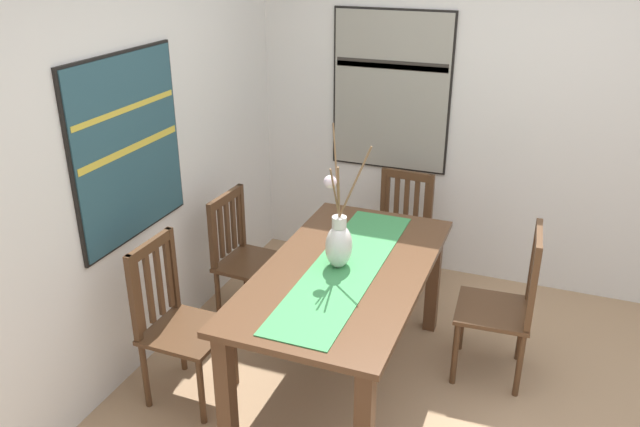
# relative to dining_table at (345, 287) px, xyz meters

# --- Properties ---
(wall_back) EXTENTS (6.40, 0.12, 2.70)m
(wall_back) POSITION_rel_dining_table_xyz_m (-0.19, 1.28, 0.70)
(wall_back) COLOR silver
(wall_back) RESTS_ON ground_plane
(wall_side) EXTENTS (0.12, 6.40, 2.70)m
(wall_side) POSITION_rel_dining_table_xyz_m (1.67, -0.58, 0.70)
(wall_side) COLOR silver
(wall_side) RESTS_ON ground_plane
(dining_table) EXTENTS (1.65, 0.87, 0.77)m
(dining_table) POSITION_rel_dining_table_xyz_m (0.00, 0.00, 0.00)
(dining_table) COLOR #51331E
(dining_table) RESTS_ON ground_plane
(table_runner) EXTENTS (1.52, 0.36, 0.01)m
(table_runner) POSITION_rel_dining_table_xyz_m (0.00, 0.00, 0.12)
(table_runner) COLOR #388447
(table_runner) RESTS_ON dining_table
(centerpiece_vase) EXTENTS (0.19, 0.23, 0.79)m
(centerpiece_vase) POSITION_rel_dining_table_xyz_m (0.00, 0.04, 0.28)
(centerpiece_vase) COLOR silver
(centerpiece_vase) RESTS_ON dining_table
(chair_0) EXTENTS (0.44, 0.44, 0.96)m
(chair_0) POSITION_rel_dining_table_xyz_m (0.42, -0.83, -0.17)
(chair_0) COLOR #4C301C
(chair_0) RESTS_ON ground_plane
(chair_1) EXTENTS (0.44, 0.44, 0.90)m
(chair_1) POSITION_rel_dining_table_xyz_m (0.43, 0.85, -0.17)
(chair_1) COLOR #4C301C
(chair_1) RESTS_ON ground_plane
(chair_2) EXTENTS (0.43, 0.43, 0.95)m
(chair_2) POSITION_rel_dining_table_xyz_m (-0.42, 0.84, -0.16)
(chair_2) COLOR #4C301C
(chair_2) RESTS_ON ground_plane
(chair_3) EXTENTS (0.44, 0.44, 0.87)m
(chair_3) POSITION_rel_dining_table_xyz_m (1.24, 0.00, -0.18)
(chair_3) COLOR #4C301C
(chair_3) RESTS_ON ground_plane
(painting_on_back_wall) EXTENTS (0.92, 0.05, 1.04)m
(painting_on_back_wall) POSITION_rel_dining_table_xyz_m (-0.17, 1.22, 0.72)
(painting_on_back_wall) COLOR black
(painting_on_side_wall) EXTENTS (0.05, 0.89, 1.18)m
(painting_on_side_wall) POSITION_rel_dining_table_xyz_m (1.60, 0.21, 0.74)
(painting_on_side_wall) COLOR black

